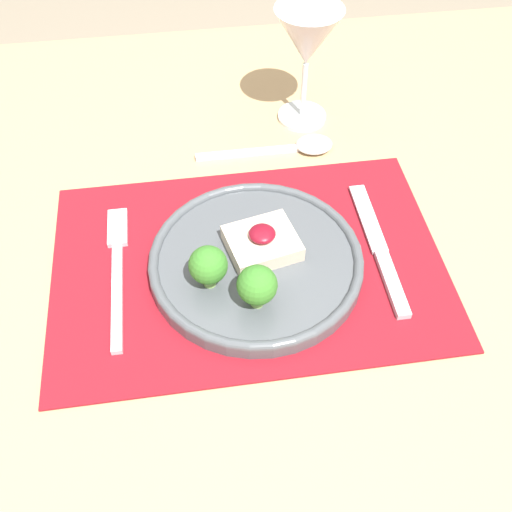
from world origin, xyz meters
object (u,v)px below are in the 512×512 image
at_px(dinner_plate, 255,261).
at_px(spoon, 299,146).
at_px(wine_glass_near, 307,41).
at_px(fork, 117,264).
at_px(knife, 381,255).

xyz_separation_m(dinner_plate, spoon, (0.09, 0.21, -0.01)).
relative_size(spoon, wine_glass_near, 1.14).
bearing_deg(wine_glass_near, dinner_plate, -111.65).
xyz_separation_m(fork, spoon, (0.25, 0.18, 0.00)).
xyz_separation_m(knife, spoon, (-0.06, 0.21, 0.00)).
relative_size(dinner_plate, spoon, 1.29).
height_order(fork, wine_glass_near, wine_glass_near).
bearing_deg(fork, dinner_plate, -8.02).
xyz_separation_m(spoon, wine_glass_near, (0.02, 0.07, 0.12)).
bearing_deg(wine_glass_near, fork, -136.96).
relative_size(fork, knife, 1.00).
distance_m(dinner_plate, spoon, 0.23).
relative_size(dinner_plate, knife, 1.19).
relative_size(dinner_plate, wine_glass_near, 1.47).
relative_size(knife, wine_glass_near, 1.24).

